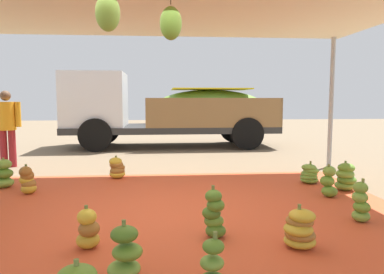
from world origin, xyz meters
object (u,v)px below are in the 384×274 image
object	(u,v)px
banana_bunch_5	(125,254)
banana_bunch_15	(300,230)
banana_bunch_13	(214,215)
worker_0	(7,123)
banana_bunch_3	(361,203)
banana_bunch_11	(310,174)
banana_bunch_14	(213,265)
banana_bunch_10	(28,181)
banana_bunch_2	(329,182)
banana_bunch_8	(4,175)
banana_bunch_12	(346,178)
banana_bunch_6	(88,230)
banana_bunch_1	(117,168)
cargo_truck_main	(165,109)

from	to	relation	value
banana_bunch_5	banana_bunch_15	xyz separation A→B (m)	(1.76, 0.50, -0.02)
banana_bunch_13	worker_0	bearing A→B (deg)	130.99
banana_bunch_3	banana_bunch_11	world-z (taller)	banana_bunch_3
banana_bunch_11	banana_bunch_15	xyz separation A→B (m)	(-1.30, -2.87, 0.03)
banana_bunch_5	banana_bunch_13	size ratio (longest dim) A/B	0.88
banana_bunch_14	worker_0	world-z (taller)	worker_0
banana_bunch_11	worker_0	bearing A→B (deg)	160.34
banana_bunch_5	banana_bunch_10	distance (m)	3.55
banana_bunch_2	banana_bunch_13	size ratio (longest dim) A/B	0.89
banana_bunch_2	banana_bunch_11	bearing A→B (deg)	85.54
banana_bunch_15	banana_bunch_8	bearing A→B (deg)	144.53
banana_bunch_3	banana_bunch_5	bearing A→B (deg)	-156.61
banana_bunch_2	banana_bunch_12	xyz separation A→B (m)	(0.46, 0.35, -0.01)
banana_bunch_6	banana_bunch_15	size ratio (longest dim) A/B	0.97
banana_bunch_3	banana_bunch_12	distance (m)	1.68
banana_bunch_1	cargo_truck_main	xyz separation A→B (m)	(1.01, 4.85, 1.02)
banana_bunch_2	banana_bunch_14	bearing A→B (deg)	-130.06
banana_bunch_10	banana_bunch_11	xyz separation A→B (m)	(4.93, 0.35, -0.05)
banana_bunch_12	banana_bunch_14	bearing A→B (deg)	-131.93
banana_bunch_11	banana_bunch_14	world-z (taller)	banana_bunch_14
banana_bunch_2	banana_bunch_14	world-z (taller)	banana_bunch_2
banana_bunch_5	banana_bunch_6	size ratio (longest dim) A/B	1.13
banana_bunch_6	banana_bunch_13	bearing A→B (deg)	8.83
banana_bunch_2	banana_bunch_10	bearing A→B (deg)	173.21
banana_bunch_12	banana_bunch_14	world-z (taller)	banana_bunch_12
banana_bunch_6	banana_bunch_12	distance (m)	4.43
banana_bunch_14	worker_0	bearing A→B (deg)	123.94
banana_bunch_2	banana_bunch_6	size ratio (longest dim) A/B	1.14
banana_bunch_2	banana_bunch_10	xyz separation A→B (m)	(-4.86, 0.58, -0.01)
banana_bunch_14	banana_bunch_13	bearing A→B (deg)	81.13
banana_bunch_14	banana_bunch_1	bearing A→B (deg)	106.41
banana_bunch_10	banana_bunch_12	size ratio (longest dim) A/B	0.97
worker_0	banana_bunch_5	bearing A→B (deg)	-60.29
banana_bunch_3	banana_bunch_6	world-z (taller)	banana_bunch_3
banana_bunch_10	banana_bunch_13	xyz separation A→B (m)	(2.78, -2.14, 0.04)
banana_bunch_1	banana_bunch_13	world-z (taller)	banana_bunch_13
banana_bunch_8	banana_bunch_6	bearing A→B (deg)	-54.77
banana_bunch_12	cargo_truck_main	bearing A→B (deg)	115.81
banana_bunch_10	banana_bunch_15	world-z (taller)	banana_bunch_10
banana_bunch_12	banana_bunch_14	xyz separation A→B (m)	(-2.72, -3.02, -0.03)
banana_bunch_3	banana_bunch_15	distance (m)	1.29
banana_bunch_3	banana_bunch_15	world-z (taller)	banana_bunch_3
banana_bunch_8	banana_bunch_11	bearing A→B (deg)	-1.34
banana_bunch_12	banana_bunch_14	distance (m)	4.07
worker_0	banana_bunch_3	bearing A→B (deg)	-36.00
banana_bunch_8	worker_0	xyz separation A→B (m)	(-0.76, 2.11, 0.78)
banana_bunch_13	banana_bunch_11	bearing A→B (deg)	49.19
banana_bunch_3	banana_bunch_11	distance (m)	2.16
banana_bunch_6	banana_bunch_12	size ratio (longest dim) A/B	0.90
banana_bunch_10	banana_bunch_1	bearing A→B (deg)	40.02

